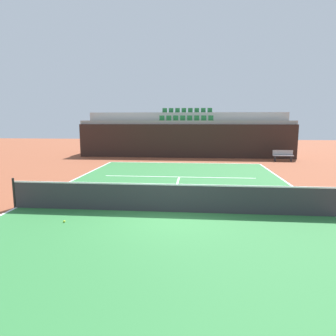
% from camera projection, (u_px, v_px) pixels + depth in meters
% --- Properties ---
extents(ground_plane, '(80.00, 80.00, 0.00)m').
position_uv_depth(ground_plane, '(169.00, 212.00, 10.18)').
color(ground_plane, brown).
extents(court_surface, '(11.00, 24.00, 0.01)m').
position_uv_depth(court_surface, '(169.00, 212.00, 10.18)').
color(court_surface, '#2D7238').
rests_on(court_surface, ground_plane).
extents(baseline_far, '(11.00, 0.10, 0.00)m').
position_uv_depth(baseline_far, '(184.00, 163.00, 21.93)').
color(baseline_far, white).
rests_on(baseline_far, court_surface).
extents(sideline_left, '(0.10, 24.00, 0.00)m').
position_uv_depth(sideline_left, '(16.00, 207.00, 10.68)').
color(sideline_left, white).
rests_on(sideline_left, court_surface).
extents(service_line_far, '(8.26, 0.10, 0.00)m').
position_uv_depth(service_line_far, '(179.00, 177.00, 16.47)').
color(service_line_far, white).
rests_on(service_line_far, court_surface).
extents(centre_service_line, '(0.10, 6.40, 0.00)m').
position_uv_depth(centre_service_line, '(175.00, 190.00, 13.33)').
color(centre_service_line, white).
rests_on(centre_service_line, court_surface).
extents(back_wall, '(18.02, 0.30, 2.77)m').
position_uv_depth(back_wall, '(185.00, 141.00, 24.94)').
color(back_wall, black).
rests_on(back_wall, ground_plane).
extents(stands_tier_lower, '(18.02, 2.40, 3.08)m').
position_uv_depth(stands_tier_lower, '(186.00, 138.00, 26.24)').
color(stands_tier_lower, '#9E9E99').
rests_on(stands_tier_lower, ground_plane).
extents(stands_tier_upper, '(18.02, 2.40, 3.81)m').
position_uv_depth(stands_tier_upper, '(187.00, 133.00, 28.55)').
color(stands_tier_upper, '#9E9E99').
rests_on(stands_tier_upper, ground_plane).
extents(seating_row_lower, '(4.71, 0.44, 0.44)m').
position_uv_depth(seating_row_lower, '(186.00, 119.00, 26.08)').
color(seating_row_lower, '#1E6633').
rests_on(seating_row_lower, stands_tier_lower).
extents(seating_row_upper, '(4.71, 0.44, 0.44)m').
position_uv_depth(seating_row_upper, '(187.00, 111.00, 28.32)').
color(seating_row_upper, '#1E6633').
rests_on(seating_row_upper, stands_tier_upper).
extents(tennis_net, '(11.08, 0.08, 1.07)m').
position_uv_depth(tennis_net, '(169.00, 198.00, 10.10)').
color(tennis_net, black).
rests_on(tennis_net, court_surface).
extents(player_bench, '(1.50, 0.40, 0.85)m').
position_uv_depth(player_bench, '(283.00, 155.00, 22.79)').
color(player_bench, '#99999E').
rests_on(player_bench, ground_plane).
extents(tennis_ball_0, '(0.07, 0.07, 0.07)m').
position_uv_depth(tennis_ball_0, '(64.00, 221.00, 9.12)').
color(tennis_ball_0, '#CCE033').
rests_on(tennis_ball_0, court_surface).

